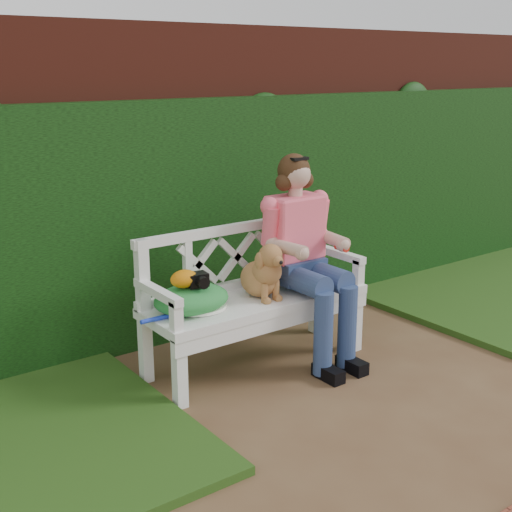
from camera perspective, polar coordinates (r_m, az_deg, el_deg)
ground at (r=4.21m, az=11.54°, el=-11.92°), size 60.00×60.00×0.00m
brick_wall at (r=5.25m, az=-3.32°, el=6.62°), size 10.00×0.30×2.20m
ivy_hedge at (r=5.12m, az=-1.92°, el=3.55°), size 10.00×0.18×1.70m
grass_right at (r=6.49m, az=20.07°, el=-2.31°), size 2.60×2.00×0.05m
garden_bench at (r=4.51m, az=0.00°, el=-6.24°), size 1.63×0.73×0.48m
seated_woman at (r=4.56m, az=3.58°, el=-0.39°), size 0.82×0.91×1.33m
dog at (r=4.35m, az=0.49°, el=-1.10°), size 0.35×0.41×0.38m
tennis_racket at (r=4.18m, az=-4.83°, el=-4.39°), size 0.61×0.27×0.03m
green_bag at (r=4.16m, az=-5.40°, el=-3.52°), size 0.58×0.52×0.16m
camera_item at (r=4.11m, az=-4.94°, el=-1.97°), size 0.13×0.11×0.08m
baseball_glove at (r=4.08m, az=-6.01°, el=-1.90°), size 0.18×0.14×0.11m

